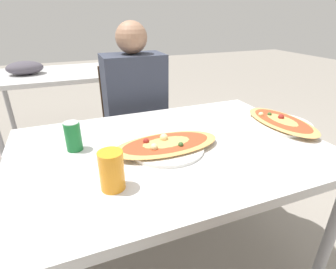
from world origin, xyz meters
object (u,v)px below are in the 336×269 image
(drink_glass, at_px, (112,171))
(dining_table, at_px, (170,159))
(chair_far_seated, at_px, (133,125))
(person_seated, at_px, (136,104))
(soda_can, at_px, (73,136))
(pizza_second, at_px, (281,122))
(pizza_main, at_px, (166,145))

(drink_glass, bearing_deg, dining_table, 35.78)
(chair_far_seated, xyz_separation_m, drink_glass, (-0.31, -0.99, 0.28))
(person_seated, xyz_separation_m, soda_can, (-0.41, -0.55, 0.08))
(pizza_second, bearing_deg, person_seated, 131.53)
(dining_table, xyz_separation_m, chair_far_seated, (0.02, 0.79, -0.15))
(dining_table, relative_size, chair_far_seated, 1.45)
(drink_glass, bearing_deg, chair_far_seated, 72.55)
(pizza_second, bearing_deg, drink_glass, -166.83)
(person_seated, height_order, soda_can, person_seated)
(pizza_main, bearing_deg, person_seated, 85.77)
(soda_can, distance_m, pizza_second, 1.01)
(pizza_main, xyz_separation_m, pizza_second, (0.64, 0.02, -0.00))
(dining_table, xyz_separation_m, soda_can, (-0.39, 0.12, 0.13))
(person_seated, relative_size, pizza_main, 2.60)
(chair_far_seated, bearing_deg, pizza_second, 126.97)
(drink_glass, bearing_deg, pizza_main, 35.61)
(chair_far_seated, distance_m, pizza_main, 0.84)
(chair_far_seated, distance_m, drink_glass, 1.08)
(chair_far_seated, relative_size, pizza_second, 2.13)
(chair_far_seated, distance_m, person_seated, 0.23)
(soda_can, xyz_separation_m, drink_glass, (0.10, -0.33, 0.01))
(soda_can, distance_m, drink_glass, 0.34)
(dining_table, distance_m, person_seated, 0.67)
(soda_can, bearing_deg, pizza_second, -6.54)
(chair_far_seated, relative_size, pizza_main, 1.98)
(dining_table, distance_m, pizza_second, 0.62)
(person_seated, relative_size, soda_can, 9.71)
(pizza_second, bearing_deg, chair_far_seated, 126.97)
(person_seated, distance_m, soda_can, 0.69)
(soda_can, relative_size, pizza_second, 0.29)
(dining_table, bearing_deg, pizza_main, -142.52)
(chair_far_seated, bearing_deg, person_seated, 90.00)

